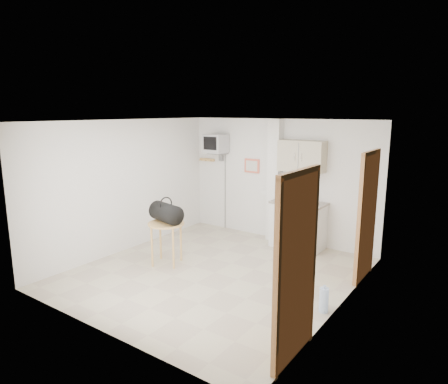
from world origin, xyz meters
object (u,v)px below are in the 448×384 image
Objects in this scene: water_bottle at (324,300)px; round_table at (166,228)px; duffel_bag at (166,213)px; crt_television at (216,144)px.

round_table is at bearing 178.65° from water_bottle.
crt_television is at bearing 116.85° from duffel_bag.
duffel_bag is at bearing -77.07° from crt_television.
duffel_bag is 3.03m from water_bottle.
round_table is 2.96m from water_bottle.
crt_television is at bearing 103.25° from round_table.
duffel_bag is 1.78× the size of water_bottle.
round_table is at bearing -76.75° from crt_television.
round_table is 0.28m from duffel_bag.
water_bottle is at bearing 12.00° from duffel_bag.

